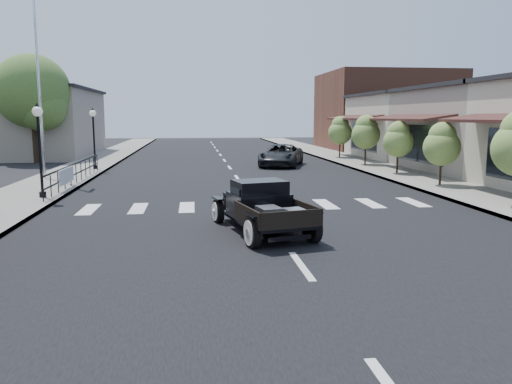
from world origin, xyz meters
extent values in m
plane|color=black|center=(0.00, 0.00, 0.00)|extent=(120.00, 120.00, 0.00)
cube|color=black|center=(0.00, 15.00, 0.01)|extent=(14.00, 80.00, 0.02)
cube|color=gray|center=(-8.50, 15.00, 0.07)|extent=(3.00, 80.00, 0.15)
cube|color=gray|center=(8.50, 15.00, 0.07)|extent=(3.00, 80.00, 0.15)
cube|color=#A19787|center=(-15.00, 28.00, 2.50)|extent=(10.00, 12.00, 5.00)
cube|color=gray|center=(15.00, 13.00, 2.25)|extent=(10.00, 9.00, 4.50)
cube|color=beige|center=(15.00, 22.00, 2.25)|extent=(10.00, 9.00, 4.50)
cube|color=brown|center=(15.50, 32.00, 3.50)|extent=(11.00, 10.00, 7.00)
cylinder|color=silver|center=(-9.20, 12.00, 5.57)|extent=(0.12, 0.12, 10.84)
imported|color=black|center=(3.23, 17.55, 0.67)|extent=(3.72, 5.30, 1.34)
camera|label=1|loc=(-2.16, -12.67, 3.05)|focal=35.00mm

